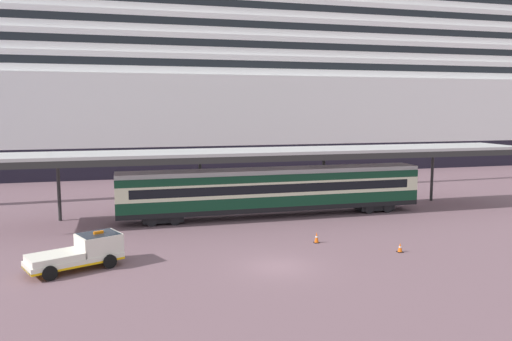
% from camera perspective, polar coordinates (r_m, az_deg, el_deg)
% --- Properties ---
extents(ground_plane, '(400.00, 400.00, 0.00)m').
position_cam_1_polar(ground_plane, '(29.58, 2.57, -10.92)').
color(ground_plane, '#6E525B').
extents(cruise_ship, '(157.32, 31.91, 42.06)m').
position_cam_1_polar(cruise_ship, '(86.94, 3.87, 10.69)').
color(cruise_ship, black).
rests_on(cruise_ship, ground).
extents(platform_canopy, '(46.31, 5.64, 5.67)m').
position_cam_1_polar(platform_canopy, '(42.25, 1.85, 2.10)').
color(platform_canopy, '#B5B5B5').
rests_on(platform_canopy, ground).
extents(train_carriage, '(25.88, 2.81, 4.11)m').
position_cam_1_polar(train_carriage, '(42.27, 1.99, -2.19)').
color(train_carriage, black).
rests_on(train_carriage, ground).
extents(service_truck, '(5.57, 3.94, 2.02)m').
position_cam_1_polar(service_truck, '(30.73, -19.14, -8.70)').
color(service_truck, silver).
rests_on(service_truck, ground).
extents(traffic_cone_near, '(0.36, 0.36, 0.61)m').
position_cam_1_polar(traffic_cone_near, '(33.57, 16.15, -8.47)').
color(traffic_cone_near, black).
rests_on(traffic_cone_near, ground).
extents(traffic_cone_mid, '(0.36, 0.36, 0.75)m').
position_cam_1_polar(traffic_cone_mid, '(34.66, 6.94, -7.62)').
color(traffic_cone_mid, black).
rests_on(traffic_cone_mid, ground).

